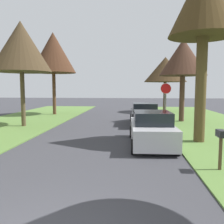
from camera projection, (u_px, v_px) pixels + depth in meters
name	position (u px, v px, depth m)	size (l,w,h in m)	color
stop_sign_far	(166.00, 94.00, 17.94)	(0.81, 0.53, 2.95)	#9EA0A5
street_tree_right_mid_a	(204.00, 2.00, 10.94)	(3.19, 3.19, 8.35)	brown
street_tree_right_mid_b	(183.00, 58.00, 18.20)	(3.62, 3.62, 6.32)	#51372B
street_tree_right_far	(165.00, 70.00, 25.82)	(4.56, 4.56, 5.92)	#4B3923
street_tree_left_mid_b	(21.00, 47.00, 15.80)	(3.98, 3.98, 6.99)	brown
street_tree_left_far	(53.00, 53.00, 23.05)	(4.33, 4.33, 7.93)	#533524
parked_sedan_silver	(152.00, 129.00, 10.99)	(2.04, 4.45, 1.57)	#BCBCC1
parked_sedan_black	(144.00, 115.00, 17.08)	(2.04, 4.45, 1.57)	black
curbside_mailbox	(221.00, 138.00, 7.46)	(0.22, 0.44, 1.27)	brown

